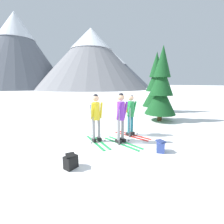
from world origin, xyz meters
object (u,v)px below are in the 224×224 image
at_px(skier_in_green, 130,112).
at_px(backpack_on_snow_front, 71,161).
at_px(skier_in_yellow, 96,115).
at_px(skier_in_purple, 121,116).
at_px(pine_tree_mid, 156,85).
at_px(pine_tree_near, 161,88).
at_px(backpack_on_snow_beside, 160,146).

xyz_separation_m(skier_in_green, backpack_on_snow_front, (-2.77, -1.56, -0.81)).
xyz_separation_m(skier_in_yellow, skier_in_purple, (0.79, -0.51, 0.00)).
xyz_separation_m(skier_in_yellow, skier_in_green, (1.54, 0.06, -0.04)).
relative_size(skier_in_green, backpack_on_snow_front, 4.45).
distance_m(skier_in_green, pine_tree_mid, 6.30).
height_order(pine_tree_near, backpack_on_snow_front, pine_tree_near).
bearing_deg(skier_in_purple, skier_in_yellow, 147.09).
relative_size(skier_in_yellow, skier_in_purple, 0.98).
xyz_separation_m(skier_in_purple, skier_in_green, (0.75, 0.57, -0.04)).
xyz_separation_m(skier_in_green, backpack_on_snow_beside, (0.05, -1.79, -0.81)).
height_order(skier_in_purple, skier_in_green, skier_in_purple).
bearing_deg(skier_in_yellow, skier_in_purple, -32.91).
height_order(pine_tree_near, pine_tree_mid, pine_tree_mid).
bearing_deg(backpack_on_snow_front, pine_tree_mid, 36.65).
height_order(skier_in_yellow, backpack_on_snow_front, skier_in_yellow).
distance_m(skier_in_purple, backpack_on_snow_front, 2.41).
bearing_deg(backpack_on_snow_beside, pine_tree_near, 48.34).
bearing_deg(backpack_on_snow_beside, pine_tree_mid, 51.19).
xyz_separation_m(skier_in_purple, pine_tree_near, (3.75, 2.09, 0.92)).
bearing_deg(skier_in_purple, pine_tree_mid, 39.93).
xyz_separation_m(skier_in_yellow, backpack_on_snow_beside, (1.59, -1.74, -0.86)).
bearing_deg(skier_in_yellow, skier_in_green, 2.15).
distance_m(pine_tree_near, backpack_on_snow_beside, 4.78).
height_order(skier_in_purple, pine_tree_mid, pine_tree_mid).
distance_m(skier_in_green, backpack_on_snow_front, 3.28).
distance_m(skier_in_yellow, backpack_on_snow_beside, 2.51).
distance_m(skier_in_yellow, backpack_on_snow_front, 2.12).
distance_m(skier_in_yellow, skier_in_green, 1.54).
bearing_deg(skier_in_green, backpack_on_snow_beside, -88.39).
xyz_separation_m(skier_in_green, pine_tree_near, (3.00, 1.52, 0.97)).
relative_size(skier_in_green, pine_tree_mid, 0.39).
bearing_deg(pine_tree_near, skier_in_yellow, -160.81).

